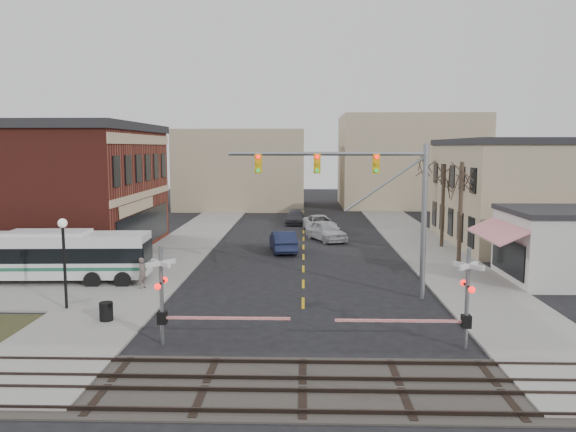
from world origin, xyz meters
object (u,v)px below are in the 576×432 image
(rr_crossing_west, at_px, (172,296))
(pedestrian_far, at_px, (113,266))
(car_d, at_px, (295,217))
(pedestrian_near, at_px, (143,273))
(rr_crossing_east, at_px, (456,300))
(car_a, at_px, (326,231))
(transit_bus, at_px, (49,255))
(car_c, at_px, (320,223))
(trash_bin, at_px, (106,311))
(traffic_signal_mast, at_px, (370,188))
(street_lamp, at_px, (64,245))
(car_b, at_px, (283,241))

(rr_crossing_west, xyz_separation_m, pedestrian_far, (-6.10, 10.79, -1.10))
(car_d, bearing_deg, pedestrian_near, -103.35)
(rr_crossing_east, height_order, car_a, rr_crossing_east)
(transit_bus, xyz_separation_m, rr_crossing_west, (9.45, -9.86, 0.32))
(car_d, bearing_deg, car_c, -62.45)
(rr_crossing_east, bearing_deg, pedestrian_near, 149.83)
(transit_bus, distance_m, trash_bin, 9.34)
(traffic_signal_mast, height_order, trash_bin, traffic_signal_mast)
(street_lamp, bearing_deg, pedestrian_near, 56.81)
(rr_crossing_east, bearing_deg, traffic_signal_mast, 108.87)
(rr_crossing_west, height_order, street_lamp, street_lamp)
(traffic_signal_mast, height_order, car_d, traffic_signal_mast)
(transit_bus, height_order, car_b, transit_bus)
(trash_bin, bearing_deg, rr_crossing_east, -10.73)
(car_b, xyz_separation_m, pedestrian_far, (-9.74, -9.33, 0.07))
(transit_bus, bearing_deg, street_lamp, -59.04)
(rr_crossing_east, height_order, street_lamp, street_lamp)
(traffic_signal_mast, height_order, pedestrian_near, traffic_signal_mast)
(trash_bin, height_order, pedestrian_far, pedestrian_far)
(traffic_signal_mast, relative_size, pedestrian_near, 5.96)
(rr_crossing_east, xyz_separation_m, pedestrian_far, (-17.20, 10.94, -1.10))
(street_lamp, bearing_deg, car_c, 63.61)
(rr_crossing_west, bearing_deg, traffic_signal_mast, 40.16)
(traffic_signal_mast, relative_size, car_a, 2.06)
(rr_crossing_east, height_order, car_d, rr_crossing_east)
(traffic_signal_mast, distance_m, car_c, 23.89)
(trash_bin, height_order, car_a, car_a)
(street_lamp, distance_m, trash_bin, 4.17)
(transit_bus, distance_m, car_c, 26.23)
(transit_bus, height_order, street_lamp, street_lamp)
(traffic_signal_mast, distance_m, rr_crossing_east, 8.67)
(rr_crossing_west, relative_size, street_lamp, 1.29)
(transit_bus, relative_size, car_c, 2.13)
(trash_bin, height_order, car_c, car_c)
(rr_crossing_west, bearing_deg, car_c, 77.64)
(traffic_signal_mast, xyz_separation_m, car_c, (-1.88, 23.29, -5.00))
(car_a, height_order, car_b, car_a)
(car_c, bearing_deg, car_a, -96.23)
(traffic_signal_mast, relative_size, rr_crossing_east, 1.81)
(trash_bin, height_order, car_b, car_b)
(rr_crossing_west, distance_m, pedestrian_near, 9.24)
(rr_crossing_east, height_order, pedestrian_far, rr_crossing_east)
(car_b, distance_m, car_c, 10.84)
(transit_bus, relative_size, traffic_signal_mast, 1.12)
(rr_crossing_west, distance_m, street_lamp, 7.78)
(transit_bus, distance_m, rr_crossing_west, 13.67)
(transit_bus, relative_size, rr_crossing_east, 2.03)
(trash_bin, relative_size, car_d, 0.18)
(rr_crossing_east, distance_m, trash_bin, 15.06)
(rr_crossing_east, distance_m, pedestrian_far, 20.41)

